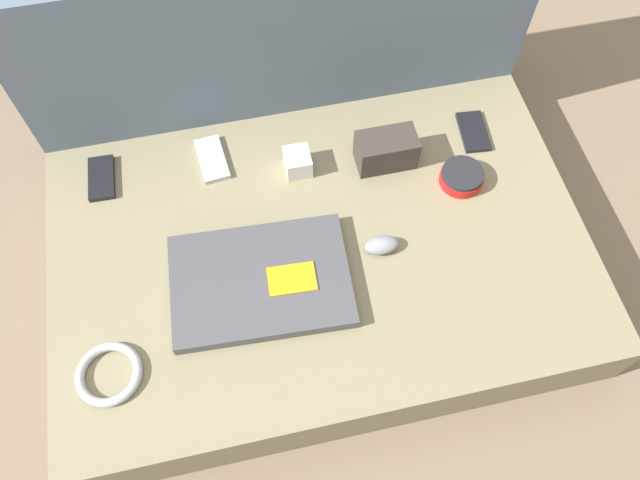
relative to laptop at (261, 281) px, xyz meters
name	(u,v)px	position (x,y,z in m)	size (l,w,h in m)	color
ground_plane	(320,277)	(0.13, 0.06, -0.16)	(8.00, 8.00, 0.00)	#7A6651
couch_seat	(320,262)	(0.13, 0.06, -0.09)	(1.06, 0.69, 0.15)	#847A5B
couch_backrest	(276,43)	(0.13, 0.50, 0.10)	(1.06, 0.20, 0.52)	slate
laptop	(261,281)	(0.00, 0.00, 0.00)	(0.35, 0.25, 0.03)	#47474C
computer_mouse	(382,245)	(0.24, 0.03, 0.00)	(0.07, 0.04, 0.03)	gray
speaker_puck	(462,177)	(0.45, 0.14, 0.00)	(0.09, 0.09, 0.03)	red
phone_silver	(473,132)	(0.52, 0.26, -0.01)	(0.07, 0.11, 0.01)	black
phone_black	(212,159)	(-0.05, 0.31, -0.01)	(0.07, 0.12, 0.01)	#B7B7BC
phone_small	(101,178)	(-0.29, 0.31, -0.01)	(0.06, 0.11, 0.01)	black
camera_pouch	(386,150)	(0.31, 0.23, 0.02)	(0.12, 0.07, 0.08)	#38332D
charger_brick	(298,162)	(0.12, 0.25, 0.01)	(0.05, 0.06, 0.05)	silver
cable_coil	(109,374)	(-0.29, -0.12, -0.01)	(0.12, 0.12, 0.02)	#B2B2B7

